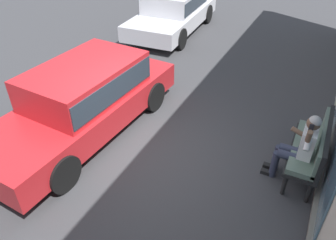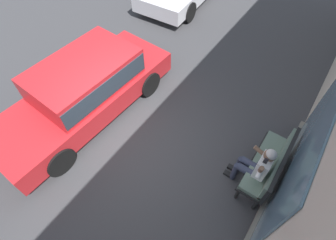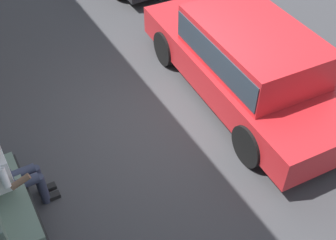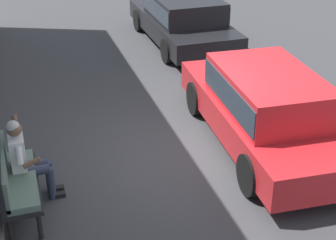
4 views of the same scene
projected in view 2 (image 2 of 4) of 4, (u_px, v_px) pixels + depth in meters
ground_plane at (135, 139)px, 6.28m from camera, size 60.00×60.00×0.00m
bench at (271, 164)px, 5.19m from camera, size 1.62×0.55×1.04m
person_on_phone at (257, 166)px, 5.03m from camera, size 0.73×0.74×1.38m
parked_car_mid at (85, 87)px, 6.19m from camera, size 4.77×2.00×1.47m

